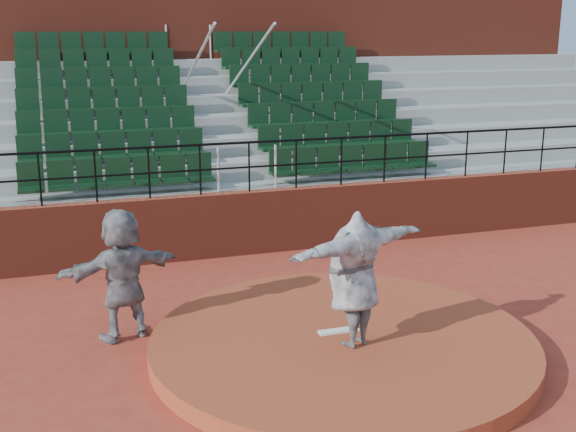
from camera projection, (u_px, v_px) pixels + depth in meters
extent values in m
plane|color=#9B3323|center=(342.00, 352.00, 10.35)|extent=(90.00, 90.00, 0.00)
cylinder|color=#9F3E23|center=(343.00, 344.00, 10.32)|extent=(5.50, 5.50, 0.25)
cube|color=white|center=(339.00, 331.00, 10.42)|extent=(0.60, 0.15, 0.03)
cube|color=maroon|center=(250.00, 222.00, 14.79)|extent=(24.00, 0.30, 1.30)
cylinder|color=black|center=(249.00, 142.00, 14.37)|extent=(24.00, 0.05, 0.05)
cylinder|color=black|center=(249.00, 167.00, 14.50)|extent=(24.00, 0.04, 0.04)
cylinder|color=black|center=(40.00, 180.00, 13.28)|extent=(0.04, 0.04, 1.00)
cylinder|color=black|center=(96.00, 176.00, 13.59)|extent=(0.04, 0.04, 1.00)
cylinder|color=black|center=(149.00, 173.00, 13.89)|extent=(0.04, 0.04, 1.00)
cylinder|color=black|center=(200.00, 170.00, 14.19)|extent=(0.04, 0.04, 1.00)
cylinder|color=black|center=(249.00, 167.00, 14.50)|extent=(0.04, 0.04, 1.00)
cylinder|color=black|center=(296.00, 164.00, 14.80)|extent=(0.04, 0.04, 1.00)
cylinder|color=black|center=(341.00, 162.00, 15.10)|extent=(0.04, 0.04, 1.00)
cylinder|color=black|center=(385.00, 159.00, 15.40)|extent=(0.04, 0.04, 1.00)
cylinder|color=black|center=(426.00, 156.00, 15.71)|extent=(0.04, 0.04, 1.00)
cylinder|color=black|center=(466.00, 154.00, 16.01)|extent=(0.04, 0.04, 1.00)
cylinder|color=black|center=(505.00, 152.00, 16.31)|extent=(0.04, 0.04, 1.00)
cylinder|color=black|center=(542.00, 149.00, 16.61)|extent=(0.04, 0.04, 1.00)
cube|color=gray|center=(243.00, 216.00, 15.31)|extent=(24.00, 0.85, 1.30)
cube|color=black|center=(119.00, 176.00, 14.30)|extent=(3.85, 0.48, 0.72)
cube|color=black|center=(353.00, 162.00, 15.83)|extent=(3.85, 0.48, 0.72)
cube|color=gray|center=(233.00, 198.00, 16.04)|extent=(24.00, 0.85, 1.70)
cube|color=black|center=(114.00, 150.00, 14.99)|extent=(3.85, 0.48, 0.72)
cube|color=black|center=(339.00, 138.00, 16.51)|extent=(3.85, 0.48, 0.72)
cube|color=gray|center=(224.00, 182.00, 16.78)|extent=(24.00, 0.85, 2.10)
cube|color=black|center=(109.00, 125.00, 15.67)|extent=(3.85, 0.48, 0.72)
cube|color=black|center=(326.00, 117.00, 17.19)|extent=(3.85, 0.48, 0.72)
cube|color=gray|center=(216.00, 167.00, 17.51)|extent=(24.00, 0.85, 2.50)
cube|color=black|center=(105.00, 103.00, 16.35)|extent=(3.85, 0.48, 0.72)
cube|color=black|center=(314.00, 97.00, 17.87)|extent=(3.85, 0.48, 0.72)
cube|color=gray|center=(208.00, 153.00, 18.24)|extent=(24.00, 0.85, 2.90)
cube|color=black|center=(101.00, 83.00, 17.03)|extent=(3.85, 0.48, 0.72)
cube|color=black|center=(302.00, 78.00, 18.56)|extent=(3.85, 0.48, 0.72)
cube|color=gray|center=(201.00, 140.00, 18.97)|extent=(24.00, 0.85, 3.30)
cube|color=black|center=(97.00, 64.00, 17.71)|extent=(3.85, 0.48, 0.72)
cube|color=black|center=(292.00, 61.00, 19.24)|extent=(3.85, 0.48, 0.72)
cube|color=gray|center=(195.00, 129.00, 19.70)|extent=(24.00, 0.85, 3.70)
cube|color=black|center=(94.00, 46.00, 18.39)|extent=(3.85, 0.48, 0.72)
cube|color=black|center=(282.00, 45.00, 19.92)|extent=(3.85, 0.48, 0.72)
cylinder|color=silver|center=(188.00, 77.00, 16.78)|extent=(0.06, 5.97, 2.46)
cylinder|color=silver|center=(238.00, 76.00, 17.15)|extent=(0.06, 5.97, 2.46)
cube|color=maroon|center=(180.00, 62.00, 21.04)|extent=(24.00, 3.00, 7.10)
imported|color=black|center=(354.00, 279.00, 9.78)|extent=(2.43, 1.41, 1.91)
imported|color=black|center=(122.00, 274.00, 10.61)|extent=(1.94, 1.06, 1.99)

